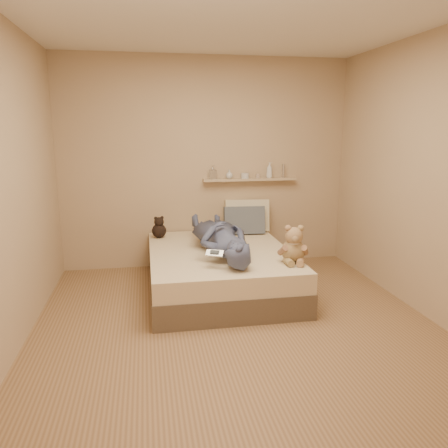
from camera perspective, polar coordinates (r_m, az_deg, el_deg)
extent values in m
plane|color=#8E6B49|center=(4.03, 1.68, -13.20)|extent=(3.80, 3.80, 0.00)
plane|color=silver|center=(3.73, 1.97, 25.74)|extent=(3.80, 3.80, 0.00)
plane|color=tan|center=(5.52, -2.32, 7.85)|extent=(3.60, 0.00, 3.60)
plane|color=tan|center=(1.87, 14.00, -1.67)|extent=(3.60, 0.00, 3.60)
plane|color=tan|center=(3.73, -26.47, 4.32)|extent=(0.00, 3.80, 3.80)
plane|color=tan|center=(4.40, 25.54, 5.47)|extent=(0.00, 3.80, 3.80)
cube|color=brown|center=(4.82, -0.59, -7.14)|extent=(1.50, 1.90, 0.25)
cube|color=beige|center=(4.75, -0.60, -4.58)|extent=(1.48, 1.88, 0.20)
cube|color=silver|center=(4.09, -1.22, -3.84)|extent=(0.18, 0.13, 0.06)
cube|color=black|center=(4.08, -1.24, -3.67)|extent=(0.09, 0.07, 0.03)
sphere|color=#9B7F55|center=(4.33, 9.02, -3.49)|extent=(0.23, 0.23, 0.23)
sphere|color=tan|center=(4.27, 9.13, -1.55)|extent=(0.17, 0.17, 0.17)
sphere|color=tan|center=(4.24, 8.36, -0.56)|extent=(0.06, 0.06, 0.06)
sphere|color=tan|center=(4.26, 9.97, -0.56)|extent=(0.06, 0.06, 0.06)
sphere|color=olive|center=(4.20, 9.28, -2.00)|extent=(0.07, 0.07, 0.07)
cylinder|color=#885F48|center=(4.28, 7.69, -3.42)|extent=(0.08, 0.16, 0.13)
cylinder|color=#A27656|center=(4.31, 10.48, -3.39)|extent=(0.12, 0.16, 0.13)
cylinder|color=#957C4F|center=(4.25, 8.45, -4.91)|extent=(0.07, 0.16, 0.08)
cylinder|color=#A17A56|center=(4.26, 9.93, -4.90)|extent=(0.12, 0.17, 0.08)
cylinder|color=beige|center=(4.28, 9.10, -2.46)|extent=(0.14, 0.14, 0.02)
sphere|color=black|center=(5.29, -8.48, -0.87)|extent=(0.17, 0.17, 0.17)
sphere|color=black|center=(5.25, -8.48, 0.27)|extent=(0.11, 0.11, 0.11)
sphere|color=black|center=(5.23, -8.90, 0.74)|extent=(0.04, 0.04, 0.04)
sphere|color=black|center=(5.26, -8.10, 0.81)|extent=(0.04, 0.04, 0.04)
cube|color=beige|center=(5.56, 3.01, 1.12)|extent=(0.57, 0.29, 0.42)
cube|color=#565D69|center=(5.42, 2.66, 0.50)|extent=(0.51, 0.24, 0.36)
imported|color=#3E4662|center=(4.59, -0.50, -1.61)|extent=(0.66, 1.51, 0.35)
cube|color=tan|center=(5.58, 3.41, 5.83)|extent=(1.20, 0.12, 0.03)
imported|color=silver|center=(5.48, -1.47, 6.76)|extent=(0.10, 0.10, 0.17)
imported|color=silver|center=(5.52, 0.70, 6.52)|extent=(0.12, 0.12, 0.11)
cylinder|color=silver|center=(5.56, 2.77, 6.32)|extent=(0.10, 0.10, 0.07)
cylinder|color=#BFAEA3|center=(5.60, 4.44, 6.26)|extent=(0.06, 0.06, 0.05)
imported|color=silver|center=(5.63, 5.95, 7.01)|extent=(0.11, 0.11, 0.20)
cylinder|color=#BAB9BE|center=(5.69, 7.77, 6.88)|extent=(0.04, 0.04, 0.17)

